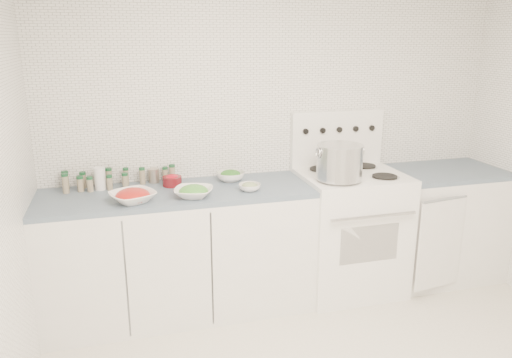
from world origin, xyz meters
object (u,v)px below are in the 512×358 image
Objects in this scene: stove at (349,228)px; bowl_snowpea at (194,192)px; stock_pot at (340,160)px; bowl_tomato at (133,196)px.

stove is 1.30m from bowl_snowpea.
bowl_tomato is at bearing 179.91° from stock_pot.
bowl_tomato is (-1.60, -0.15, 0.44)m from stove.
stove reaches higher than bowl_snowpea.
bowl_snowpea is at bearing 0.31° from bowl_tomato.
bowl_snowpea is (-1.21, -0.15, 0.44)m from stove.
stove is at bearing 5.51° from bowl_tomato.
bowl_tomato reaches higher than bowl_snowpea.
stove is 4.27× the size of bowl_snowpea.
stock_pot is at bearing -0.24° from bowl_snowpea.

